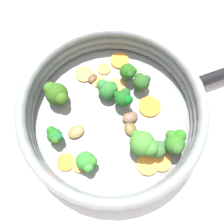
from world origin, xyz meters
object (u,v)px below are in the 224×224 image
object	(u,v)px
mushroom_piece_1	(76,132)
broccoli_floret_7	(158,150)
broccoli_floret_9	(87,162)
carrot_slice_3	(115,87)
carrot_slice_5	(120,61)
broccoli_floret_2	(176,141)
broccoli_floret_5	(128,72)
carrot_slice_0	(104,69)
broccoli_floret_1	(55,136)
mushroom_piece_0	(93,78)
mushroom_piece_3	(130,117)
carrot_slice_1	(84,74)
broccoli_floret_3	(123,98)
broccoli_floret_6	(107,89)
mushroom_piece_2	(130,129)
broccoli_floret_4	(56,94)
broccoli_floret_0	(143,144)
broccoli_floret_8	(141,81)
carrot_slice_6	(99,82)
carrot_slice_4	(149,106)
carrot_slice_8	(81,166)
skillet	(112,116)
carrot_slice_2	(147,164)
carrot_slice_9	(161,162)

from	to	relation	value
mushroom_piece_1	broccoli_floret_7	bearing A→B (deg)	-163.30
broccoli_floret_9	carrot_slice_3	bearing A→B (deg)	-77.32
carrot_slice_5	broccoli_floret_2	bearing A→B (deg)	148.20
carrot_slice_5	broccoli_floret_5	bearing A→B (deg)	140.62
carrot_slice_0	broccoli_floret_1	xyz separation A→B (m)	(-0.01, 0.19, 0.02)
mushroom_piece_0	mushroom_piece_3	size ratio (longest dim) A/B	0.72
carrot_slice_1	mushroom_piece_1	bearing A→B (deg)	116.58
carrot_slice_5	broccoli_floret_3	bearing A→B (deg)	123.64
broccoli_floret_6	mushroom_piece_2	size ratio (longest dim) A/B	1.38
broccoli_floret_7	mushroom_piece_3	size ratio (longest dim) A/B	1.14
broccoli_floret_6	broccoli_floret_4	bearing A→B (deg)	38.14
broccoli_floret_4	mushroom_piece_2	xyz separation A→B (m)	(-0.16, -0.02, -0.02)
broccoli_floret_0	broccoli_floret_6	size ratio (longest dim) A/B	1.28
carrot_slice_1	broccoli_floret_7	world-z (taller)	broccoli_floret_7
broccoli_floret_8	broccoli_floret_9	bearing A→B (deg)	87.79
broccoli_floret_0	broccoli_floret_9	size ratio (longest dim) A/B	1.42
carrot_slice_5	mushroom_piece_3	xyz separation A→B (m)	(-0.09, 0.11, 0.00)
carrot_slice_6	broccoli_floret_2	xyz separation A→B (m)	(-0.20, 0.05, 0.03)
carrot_slice_1	broccoli_floret_8	xyz separation A→B (m)	(-0.12, -0.04, 0.02)
carrot_slice_4	mushroom_piece_2	distance (m)	0.07
broccoli_floret_8	broccoli_floret_2	bearing A→B (deg)	145.10
carrot_slice_8	broccoli_floret_1	size ratio (longest dim) A/B	0.74
carrot_slice_6	mushroom_piece_3	size ratio (longest dim) A/B	0.88
carrot_slice_3	broccoli_floret_5	size ratio (longest dim) A/B	0.95
skillet	mushroom_piece_0	size ratio (longest dim) A/B	14.09
broccoli_floret_4	broccoli_floret_8	distance (m)	0.18
carrot_slice_6	mushroom_piece_2	bearing A→B (deg)	152.20
skillet	mushroom_piece_2	size ratio (longest dim) A/B	10.52
broccoli_floret_0	mushroom_piece_1	size ratio (longest dim) A/B	1.62
broccoli_floret_6	broccoli_floret_9	distance (m)	0.15
carrot_slice_2	broccoli_floret_3	xyz separation A→B (m)	(0.10, -0.09, 0.03)
carrot_slice_3	mushroom_piece_0	distance (m)	0.06
carrot_slice_4	mushroom_piece_2	xyz separation A→B (m)	(0.01, 0.06, 0.00)
carrot_slice_1	mushroom_piece_3	bearing A→B (deg)	164.48
carrot_slice_3	broccoli_floret_0	xyz separation A→B (m)	(-0.11, 0.09, 0.03)
broccoli_floret_0	broccoli_floret_2	xyz separation A→B (m)	(-0.05, -0.04, -0.00)
mushroom_piece_0	carrot_slice_1	bearing A→B (deg)	-2.24
broccoli_floret_7	mushroom_piece_2	world-z (taller)	broccoli_floret_7
carrot_slice_2	mushroom_piece_1	bearing A→B (deg)	6.48
broccoli_floret_1	broccoli_floret_9	xyz separation A→B (m)	(-0.08, 0.01, -0.00)
skillet	mushroom_piece_3	bearing A→B (deg)	-161.93
carrot_slice_8	broccoli_floret_7	size ratio (longest dim) A/B	0.74
carrot_slice_6	broccoli_floret_0	size ratio (longest dim) A/B	0.52
carrot_slice_5	carrot_slice_9	distance (m)	0.24
broccoli_floret_2	broccoli_floret_0	bearing A→B (deg)	36.58
carrot_slice_8	mushroom_piece_3	distance (m)	0.14
broccoli_floret_5	broccoli_floret_7	xyz separation A→B (m)	(-0.13, 0.11, -0.01)
mushroom_piece_2	broccoli_floret_5	bearing A→B (deg)	-57.53
carrot_slice_4	mushroom_piece_3	size ratio (longest dim) A/B	1.39
mushroom_piece_0	mushroom_piece_1	bearing A→B (deg)	107.52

